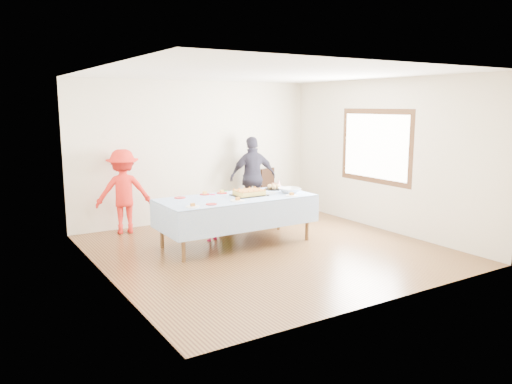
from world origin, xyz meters
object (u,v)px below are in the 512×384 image
at_px(party_table, 236,200).
at_px(birthday_cake, 249,193).
at_px(adult_left, 124,192).
at_px(dining_chair, 271,188).

height_order(party_table, birthday_cake, birthday_cake).
height_order(party_table, adult_left, adult_left).
xyz_separation_m(party_table, birthday_cake, (0.24, -0.00, 0.10)).
height_order(party_table, dining_chair, dining_chair).
bearing_deg(dining_chair, party_table, -152.36).
relative_size(party_table, birthday_cake, 4.77).
bearing_deg(party_table, dining_chair, 43.61).
xyz_separation_m(birthday_cake, dining_chair, (1.60, 1.75, -0.31)).
distance_m(party_table, adult_left, 2.14).
distance_m(party_table, birthday_cake, 0.26).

